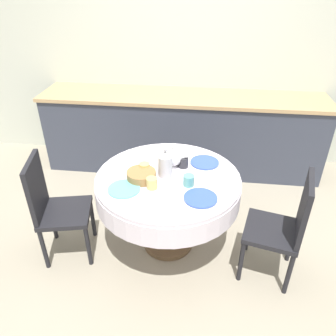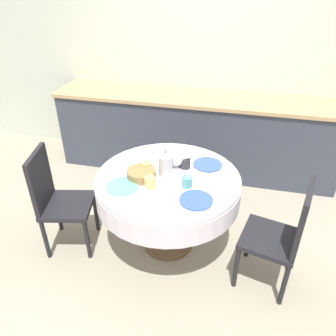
{
  "view_description": "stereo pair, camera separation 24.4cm",
  "coord_description": "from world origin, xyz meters",
  "px_view_note": "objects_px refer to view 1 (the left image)",
  "views": [
    {
      "loc": [
        0.26,
        -2.17,
        2.14
      ],
      "look_at": [
        0.0,
        0.0,
        0.8
      ],
      "focal_mm": 35.0,
      "sensor_mm": 36.0,
      "label": 1
    },
    {
      "loc": [
        0.5,
        -2.13,
        2.14
      ],
      "look_at": [
        0.0,
        0.0,
        0.8
      ],
      "focal_mm": 35.0,
      "sensor_mm": 36.0,
      "label": 2
    }
  ],
  "objects_px": {
    "chair_left": "(284,225)",
    "coffee_carafe": "(165,164)",
    "chair_right": "(54,205)",
    "teapot": "(173,157)"
  },
  "relations": [
    {
      "from": "coffee_carafe",
      "to": "teapot",
      "type": "bearing_deg",
      "value": 73.12
    },
    {
      "from": "chair_left",
      "to": "coffee_carafe",
      "type": "height_order",
      "value": "coffee_carafe"
    },
    {
      "from": "chair_left",
      "to": "coffee_carafe",
      "type": "distance_m",
      "value": 1.01
    },
    {
      "from": "chair_left",
      "to": "coffee_carafe",
      "type": "bearing_deg",
      "value": 89.43
    },
    {
      "from": "coffee_carafe",
      "to": "teapot",
      "type": "xyz_separation_m",
      "value": [
        0.05,
        0.15,
        -0.02
      ]
    },
    {
      "from": "chair_left",
      "to": "chair_right",
      "type": "height_order",
      "value": "same"
    },
    {
      "from": "chair_right",
      "to": "teapot",
      "type": "height_order",
      "value": "chair_right"
    },
    {
      "from": "chair_left",
      "to": "chair_right",
      "type": "relative_size",
      "value": 1.0
    },
    {
      "from": "chair_right",
      "to": "coffee_carafe",
      "type": "distance_m",
      "value": 0.97
    },
    {
      "from": "chair_right",
      "to": "teapot",
      "type": "relative_size",
      "value": 4.41
    }
  ]
}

